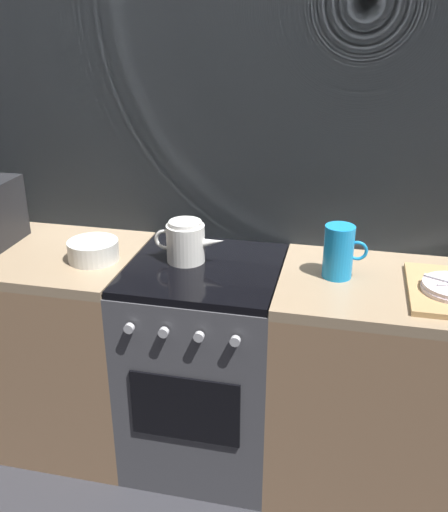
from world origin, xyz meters
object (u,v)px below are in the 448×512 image
(stove_unit, at_px, (205,364))
(mixing_bowl, at_px, (93,250))
(kettle, at_px, (186,242))
(pitcher, at_px, (339,252))

(stove_unit, distance_m, mixing_bowl, 0.66)
(kettle, height_order, pitcher, pitcher)
(mixing_bowl, distance_m, pitcher, 0.95)
(mixing_bowl, bearing_deg, stove_unit, 4.68)
(pitcher, bearing_deg, stove_unit, -177.67)
(stove_unit, relative_size, pitcher, 4.50)
(stove_unit, height_order, mixing_bowl, mixing_bowl)
(mixing_bowl, bearing_deg, pitcher, 3.42)
(stove_unit, height_order, kettle, kettle)
(stove_unit, distance_m, pitcher, 0.75)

